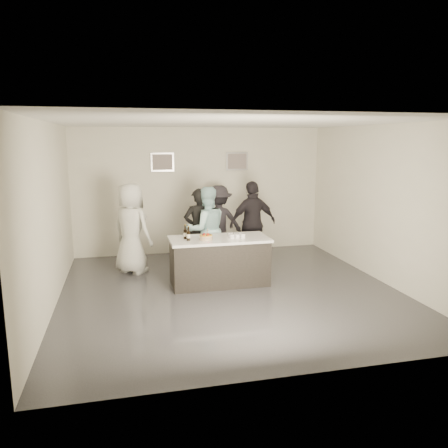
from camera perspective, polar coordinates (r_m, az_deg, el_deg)
The scene contains 19 objects.
floor at distance 8.04m, azimuth 0.82°, elevation -8.73°, with size 6.00×6.00×0.00m, color #3D3D42.
ceiling at distance 7.58m, azimuth 0.88°, elevation 13.15°, with size 6.00×6.00×0.00m, color white.
wall_back at distance 10.58m, azimuth -3.10°, elevation 4.35°, with size 6.00×0.04×3.00m, color silver.
wall_front at distance 4.87m, azimuth 9.44°, elevation -3.52°, with size 6.00×0.04×3.00m, color silver.
wall_left at distance 7.54m, azimuth -21.87°, elevation 0.93°, with size 0.04×6.00×3.00m, color silver.
wall_right at distance 8.88m, azimuth 20.00°, elevation 2.46°, with size 0.04×6.00×3.00m, color silver.
picture_left at distance 10.37m, azimuth -8.05°, elevation 8.01°, with size 0.54×0.04×0.44m, color #B2B2B7.
picture_right at distance 10.69m, azimuth 1.70°, elevation 8.19°, with size 0.54×0.04×0.44m, color #B2B2B7.
bar_counter at distance 8.30m, azimuth -0.61°, elevation -4.85°, with size 1.86×0.86×0.90m, color white.
cake at distance 8.03m, azimuth -2.36°, elevation -1.81°, with size 0.24×0.24×0.08m, color orange.
beer_bottle_a at distance 8.11m, azimuth -5.09°, elevation -1.04°, with size 0.07×0.07×0.26m, color black.
beer_bottle_b at distance 7.97m, azimuth -4.67°, elevation -1.26°, with size 0.07×0.07×0.26m, color black.
tumbler_cluster at distance 8.21m, azimuth 1.68°, elevation -1.51°, with size 0.30×0.19×0.08m, color orange.
candles at distance 7.84m, azimuth -1.87°, elevation -2.37°, with size 0.24×0.08×0.01m, color pink.
person_main_black at distance 9.09m, azimuth -3.32°, elevation -0.77°, with size 0.63×0.42×1.73m, color black.
person_main_blue at distance 8.99m, azimuth -2.31°, elevation -0.75°, with size 0.86×0.67×1.78m, color #AFE0E5.
person_guest_left at distance 9.11m, azimuth -12.00°, elevation -0.57°, with size 0.91×0.59×1.86m, color silver.
person_guest_right at distance 9.54m, azimuth 3.78°, elevation 0.10°, with size 1.08×0.45×1.84m, color black.
person_guest_back at distance 10.04m, azimuth -0.72°, elevation 0.24°, with size 1.09×0.63×1.69m, color #26232A.
Camera 1 is at (-1.84, -7.35, 2.70)m, focal length 35.00 mm.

